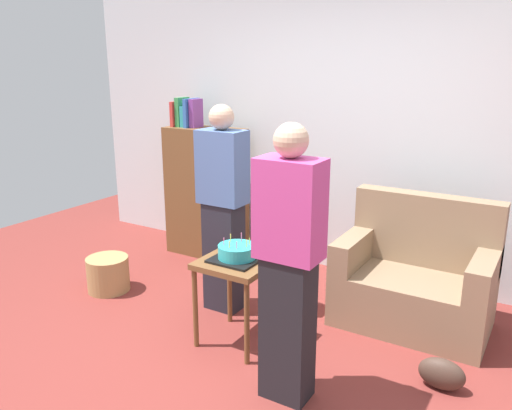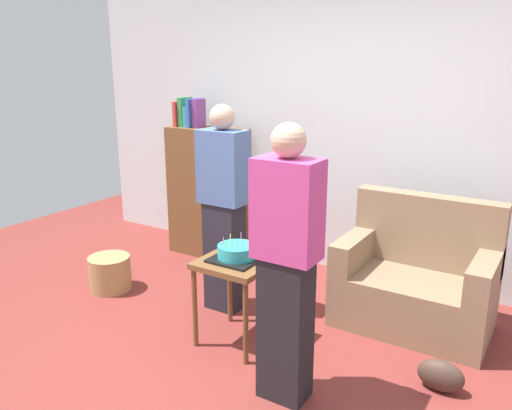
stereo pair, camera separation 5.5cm
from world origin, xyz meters
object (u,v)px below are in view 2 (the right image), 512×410
Objects in this scene: couch at (416,281)px; person_holding_cake at (286,266)px; bookshelf at (208,190)px; birthday_cake at (237,253)px; handbag at (441,376)px; side_table at (237,273)px; person_blowing_candles at (224,209)px; wicker_basket at (110,273)px.

person_holding_cake is (-0.40, -1.30, 0.49)m from couch.
bookshelf is at bearing -51.62° from person_holding_cake.
bookshelf is 4.95× the size of birthday_cake.
person_holding_cake is at bearing -107.02° from couch.
person_holding_cake is at bearing -42.47° from bookshelf.
handbag is (2.60, -1.12, -0.57)m from bookshelf.
person_blowing_candles reaches higher than side_table.
couch is 1.45m from person_holding_cake.
bookshelf is at bearing 133.48° from side_table.
couch is 0.67× the size of person_holding_cake.
couch is 3.93× the size of handbag.
person_blowing_candles is at bearing 173.28° from handbag.
bookshelf is at bearing 80.65° from wicker_basket.
person_blowing_candles is at bearing 134.66° from birthday_cake.
side_table is 0.15m from birthday_cake.
wicker_basket is at bearing -99.35° from bookshelf.
birthday_cake is 0.89× the size of wicker_basket.
person_blowing_candles is 5.82× the size of handbag.
person_holding_cake is 1.20m from handbag.
person_holding_cake is at bearing -31.94° from side_table.
couch is at bearing -116.17° from person_holding_cake.
person_holding_cake is (0.59, -0.37, 0.31)m from side_table.
handbag is (0.38, -0.76, -0.24)m from couch.
person_holding_cake reaches higher than side_table.
birthday_cake is (-0.00, 0.00, 0.15)m from side_table.
birthday_cake is at bearing -136.49° from couch.
bookshelf is 2.89m from handbag.
handbag is (1.37, 0.18, -0.42)m from side_table.
birthday_cake is 1.49m from handbag.
person_holding_cake is at bearing -13.69° from wicker_basket.
bookshelf is 2.48m from person_holding_cake.
person_holding_cake is at bearing -43.21° from person_blowing_candles.
birthday_cake is 1.52m from wicker_basket.
handbag is at bearing -12.14° from person_blowing_candles.
couch is 0.69× the size of bookshelf.
handbag is (2.79, 0.05, -0.05)m from wicker_basket.
person_blowing_candles is 1.00× the size of person_holding_cake.
birthday_cake is at bearing -41.09° from person_holding_cake.
person_blowing_candles is at bearing -157.86° from couch.
bookshelf is 5.66× the size of handbag.
birthday_cake reaches higher than handbag.
birthday_cake is at bearing 121.70° from side_table.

